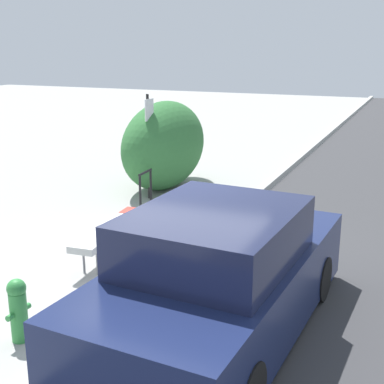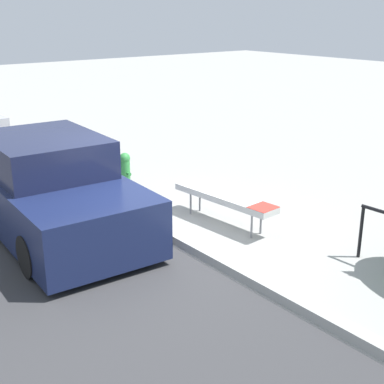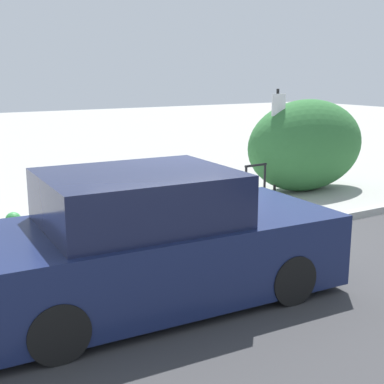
{
  "view_description": "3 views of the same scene",
  "coord_description": "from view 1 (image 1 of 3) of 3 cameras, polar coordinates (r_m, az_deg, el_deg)",
  "views": [
    {
      "loc": [
        -6.71,
        -3.3,
        3.3
      ],
      "look_at": [
        1.03,
        0.08,
        0.98
      ],
      "focal_mm": 50.0,
      "sensor_mm": 36.0,
      "label": 1
    },
    {
      "loc": [
        6.52,
        -4.54,
        3.46
      ],
      "look_at": [
        -0.02,
        0.55,
        0.63
      ],
      "focal_mm": 50.0,
      "sensor_mm": 36.0,
      "label": 2
    },
    {
      "loc": [
        -4.03,
        -6.62,
        2.66
      ],
      "look_at": [
        0.09,
        0.14,
        0.87
      ],
      "focal_mm": 50.0,
      "sensor_mm": 36.0,
      "label": 3
    }
  ],
  "objects": [
    {
      "name": "bike_rack",
      "position": [
        11.0,
        -4.98,
        0.6
      ],
      "size": [
        0.55,
        0.07,
        0.83
      ],
      "rotation": [
        0.0,
        0.0,
        0.04
      ],
      "color": "black",
      "rests_on": "ground_plane"
    },
    {
      "name": "ground_plane",
      "position": [
        8.17,
        -2.43,
        -8.45
      ],
      "size": [
        60.0,
        60.0,
        0.0
      ],
      "primitive_type": "plane",
      "color": "#9E9E99"
    },
    {
      "name": "curb",
      "position": [
        8.15,
        -2.44,
        -8.03
      ],
      "size": [
        60.0,
        0.2,
        0.13
      ],
      "color": "#A8A8A3",
      "rests_on": "ground_plane"
    },
    {
      "name": "sign_post",
      "position": [
        11.67,
        -4.64,
        5.89
      ],
      "size": [
        0.36,
        0.08,
        2.3
      ],
      "color": "black",
      "rests_on": "ground_plane"
    },
    {
      "name": "bench",
      "position": [
        8.65,
        -8.53,
        -3.94
      ],
      "size": [
        2.07,
        0.59,
        0.53
      ],
      "rotation": [
        0.0,
        0.0,
        0.09
      ],
      "color": "gray",
      "rests_on": "ground_plane"
    },
    {
      "name": "fire_hydrant",
      "position": [
        6.54,
        -18.05,
        -11.69
      ],
      "size": [
        0.36,
        0.22,
        0.77
      ],
      "color": "#338C3F",
      "rests_on": "ground_plane"
    },
    {
      "name": "parked_car_near",
      "position": [
        6.27,
        2.96,
        -9.22
      ],
      "size": [
        4.48,
        2.08,
        1.57
      ],
      "rotation": [
        0.0,
        0.0,
        -0.05
      ],
      "color": "black",
      "rests_on": "ground_plane"
    },
    {
      "name": "shrub_hedge",
      "position": [
        12.63,
        -2.92,
        5.01
      ],
      "size": [
        3.14,
        1.51,
        2.06
      ],
      "color": "#337038",
      "rests_on": "ground_plane"
    }
  ]
}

